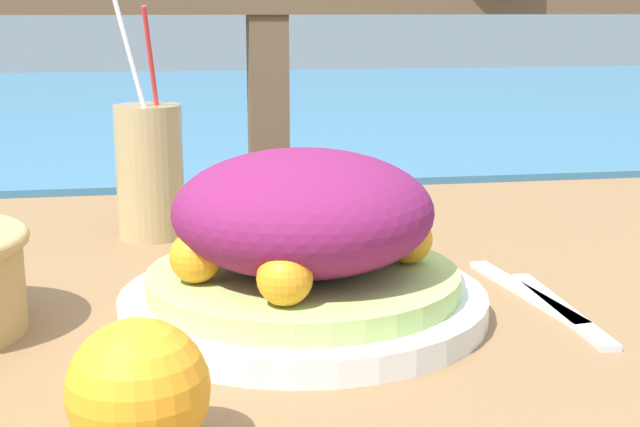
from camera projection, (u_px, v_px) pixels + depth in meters
The scene contains 8 objects.
patio_table at pixel (375, 383), 0.82m from camera, with size 1.09×0.88×0.72m.
railing_fence at pixel (268, 109), 1.63m from camera, with size 2.80×0.08×1.04m.
sea_backdrop at pixel (211, 160), 4.14m from camera, with size 12.00×4.00×0.55m.
salad_plate at pixel (303, 246), 0.71m from camera, with size 0.29×0.29×0.13m.
drink_glass at pixel (150, 171), 0.95m from camera, with size 0.07×0.08×0.25m.
fork at pixel (525, 292), 0.77m from camera, with size 0.04×0.18×0.00m.
knife at pixel (560, 309), 0.73m from camera, with size 0.02×0.18×0.00m.
orange_near_basket at pixel (138, 390), 0.48m from camera, with size 0.08×0.08×0.08m.
Camera 1 is at (-0.17, -0.74, 0.97)m, focal length 50.00 mm.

